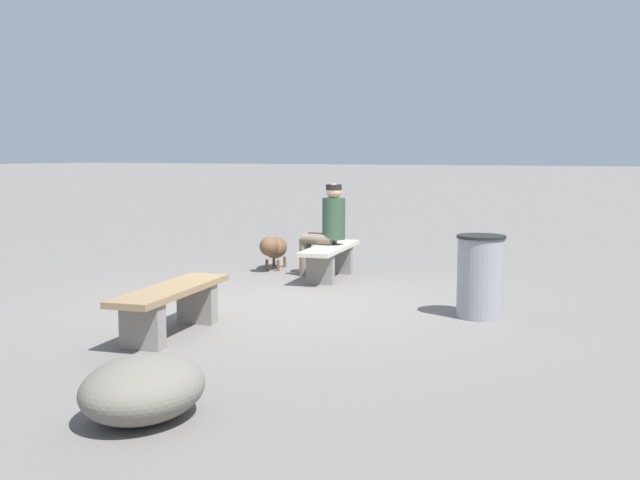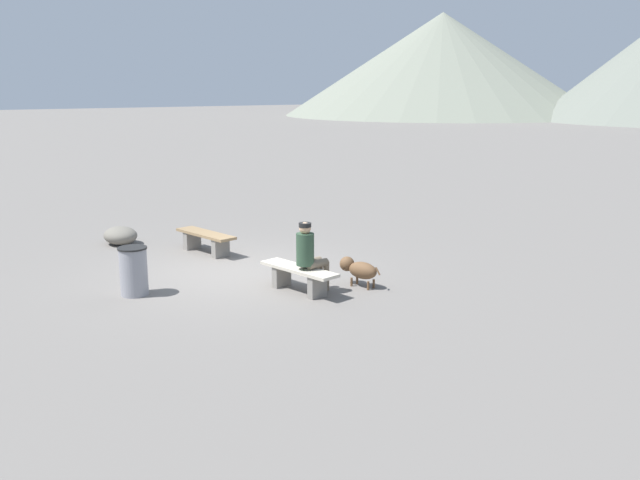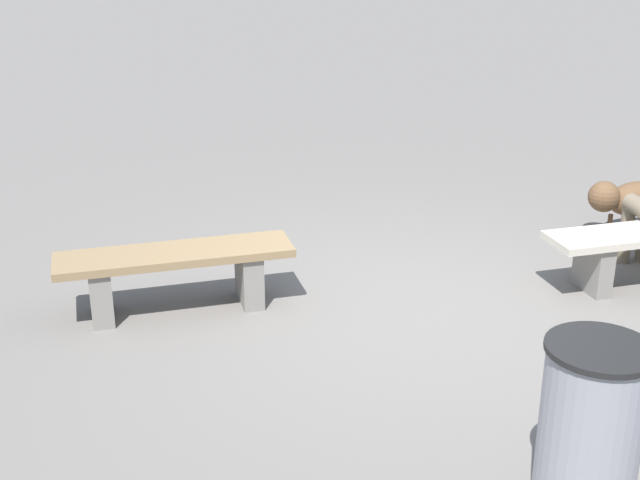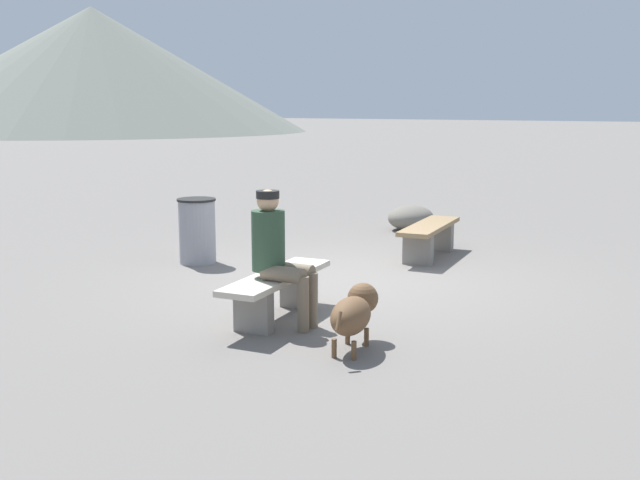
{
  "view_description": "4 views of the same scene",
  "coord_description": "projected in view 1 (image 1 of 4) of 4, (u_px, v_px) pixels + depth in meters",
  "views": [
    {
      "loc": [
        -7.43,
        -4.27,
        1.72
      ],
      "look_at": [
        0.14,
        -0.34,
        0.75
      ],
      "focal_mm": 42.36,
      "sensor_mm": 36.0,
      "label": 1
    },
    {
      "loc": [
        11.73,
        -5.97,
        3.65
      ],
      "look_at": [
        0.85,
        1.5,
        0.63
      ],
      "focal_mm": 37.93,
      "sensor_mm": 36.0,
      "label": 2
    },
    {
      "loc": [
        -1.29,
        -5.44,
        2.73
      ],
      "look_at": [
        -0.83,
        -0.48,
        0.79
      ],
      "focal_mm": 47.14,
      "sensor_mm": 36.0,
      "label": 3
    },
    {
      "loc": [
        7.39,
        4.73,
        2.08
      ],
      "look_at": [
        1.06,
        0.36,
        0.68
      ],
      "focal_mm": 41.31,
      "sensor_mm": 36.0,
      "label": 4
    }
  ],
  "objects": [
    {
      "name": "bench_left",
      "position": [
        172.0,
        303.0,
        7.17
      ],
      "size": [
        1.75,
        0.73,
        0.47
      ],
      "rotation": [
        0.0,
        0.0,
        0.18
      ],
      "color": "gray",
      "rests_on": "ground"
    },
    {
      "name": "boulder",
      "position": [
        143.0,
        388.0,
        4.89
      ],
      "size": [
        0.95,
        0.79,
        0.42
      ],
      "primitive_type": "ellipsoid",
      "rotation": [
        0.0,
        0.0,
        4.76
      ],
      "color": "#6B665B",
      "rests_on": "ground"
    },
    {
      "name": "dog",
      "position": [
        274.0,
        248.0,
        11.24
      ],
      "size": [
        0.89,
        0.47,
        0.52
      ],
      "rotation": [
        0.0,
        0.0,
        3.41
      ],
      "color": "brown",
      "rests_on": "ground"
    },
    {
      "name": "ground",
      "position": [
        288.0,
        307.0,
        8.7
      ],
      "size": [
        210.0,
        210.0,
        0.06
      ],
      "primitive_type": "cube",
      "color": "slate"
    },
    {
      "name": "seated_person",
      "position": [
        328.0,
        224.0,
        10.58
      ],
      "size": [
        0.38,
        0.65,
        1.31
      ],
      "rotation": [
        0.0,
        0.0,
        0.12
      ],
      "color": "#2D4733",
      "rests_on": "ground"
    },
    {
      "name": "bench_right",
      "position": [
        330.0,
        256.0,
        10.44
      ],
      "size": [
        1.72,
        0.71,
        0.46
      ],
      "rotation": [
        0.0,
        0.0,
        0.18
      ],
      "color": "gray",
      "rests_on": "ground"
    },
    {
      "name": "trash_bin",
      "position": [
        480.0,
        276.0,
        7.94
      ],
      "size": [
        0.52,
        0.52,
        0.88
      ],
      "color": "gray",
      "rests_on": "ground"
    }
  ]
}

